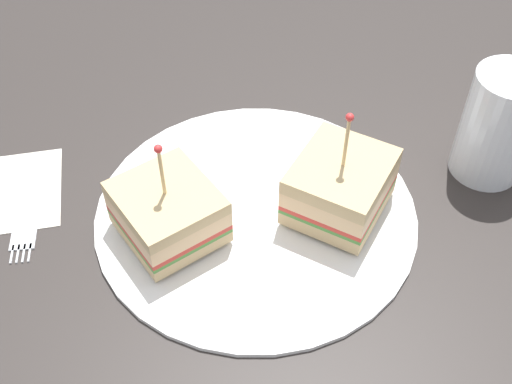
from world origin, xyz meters
The scene contains 7 objects.
ground_plane centered at (0.00, 0.00, -1.00)cm, with size 109.56×109.56×2.00cm, color #2D2826.
plate centered at (0.00, 0.00, 0.45)cm, with size 29.37×29.37×0.91cm, color white.
sandwich_half_front centered at (-1.98, 7.77, 3.31)cm, with size 11.10×10.85×10.10cm.
sandwich_half_back centered at (-0.62, -7.40, 3.56)cm, with size 11.61×11.32×10.88cm.
drink_glass centered at (3.82, -22.86, 5.10)cm, with size 6.74×6.74×10.98cm.
napkin centered at (4.93, 22.99, 0.07)cm, with size 10.44×9.39×0.15cm, color beige.
fork centered at (1.02, 20.93, 0.18)cm, with size 12.40×2.29×0.35cm.
Camera 1 is at (-37.99, 3.69, 43.57)cm, focal length 44.08 mm.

